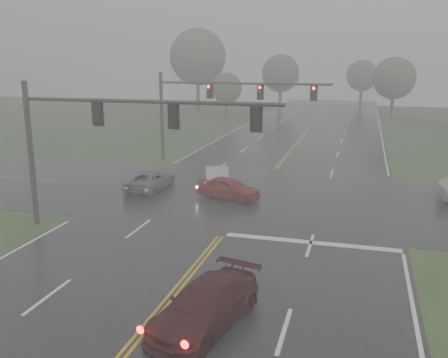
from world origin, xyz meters
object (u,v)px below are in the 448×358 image
(car_grey, at_px, (151,189))
(signal_gantry_near, at_px, (100,128))
(sedan_red, at_px, (229,199))
(sedan_silver, at_px, (217,186))
(sedan_maroon, at_px, (205,326))
(signal_gantry_far, at_px, (212,99))

(car_grey, distance_m, signal_gantry_near, 10.02)
(sedan_red, distance_m, sedan_silver, 3.41)
(sedan_silver, relative_size, car_grey, 0.94)
(sedan_red, bearing_deg, signal_gantry_near, 163.25)
(sedan_maroon, height_order, signal_gantry_near, signal_gantry_near)
(car_grey, xyz_separation_m, signal_gantry_near, (1.13, -8.38, 5.39))
(signal_gantry_near, bearing_deg, sedan_silver, 74.26)
(sedan_silver, height_order, signal_gantry_far, signal_gantry_far)
(car_grey, bearing_deg, sedan_silver, -152.13)
(sedan_red, distance_m, car_grey, 5.84)
(sedan_maroon, bearing_deg, sedan_red, 116.13)
(car_grey, bearing_deg, signal_gantry_near, 98.16)
(sedan_maroon, relative_size, sedan_silver, 1.14)
(sedan_silver, bearing_deg, signal_gantry_far, -89.69)
(car_grey, distance_m, signal_gantry_far, 11.09)
(signal_gantry_far, bearing_deg, sedan_maroon, -73.57)
(signal_gantry_far, bearing_deg, signal_gantry_near, -91.18)
(sedan_silver, distance_m, signal_gantry_far, 9.56)
(sedan_silver, relative_size, signal_gantry_far, 0.31)
(car_grey, bearing_deg, signal_gantry_far, -98.46)
(sedan_red, height_order, sedan_silver, sedan_silver)
(signal_gantry_far, bearing_deg, sedan_silver, -70.82)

